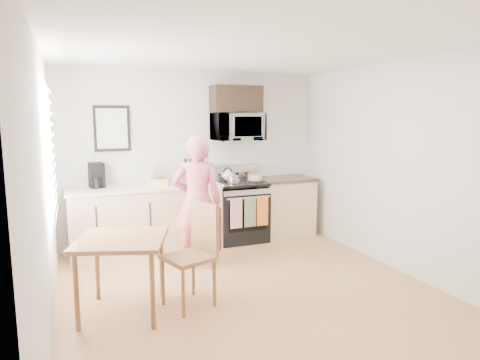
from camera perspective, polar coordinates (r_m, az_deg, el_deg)
name	(u,v)px	position (r m, az deg, el deg)	size (l,w,h in m)	color
floor	(253,295)	(4.83, 1.77, -15.02)	(4.60, 4.60, 0.00)	#B07344
back_wall	(194,157)	(6.63, -6.15, 3.07)	(4.00, 0.04, 2.60)	silver
front_wall	(421,233)	(2.57, 22.93, -6.47)	(4.00, 0.04, 2.60)	silver
left_wall	(44,189)	(4.11, -24.65, -1.11)	(0.04, 4.60, 2.60)	silver
right_wall	(404,168)	(5.57, 21.04, 1.49)	(0.04, 4.60, 2.60)	silver
ceiling	(254,48)	(4.47, 1.93, 17.14)	(4.00, 4.60, 0.04)	white
window	(50,153)	(4.87, -23.97, 3.32)	(0.06, 1.40, 1.50)	white
cabinet_left	(147,220)	(6.31, -12.32, -5.20)	(2.10, 0.60, 0.90)	#D9B28B
countertop_left	(146,188)	(6.22, -12.46, -0.99)	(2.14, 0.64, 0.04)	silver
cabinet_right	(285,207)	(7.01, 5.99, -3.66)	(0.84, 0.60, 0.90)	#D9B28B
countertop_right	(285,179)	(6.92, 6.05, 0.15)	(0.88, 0.64, 0.04)	black
range	(240,213)	(6.66, -0.03, -4.38)	(0.76, 0.70, 1.16)	black
microwave	(237,127)	(6.59, -0.37, 7.10)	(0.76, 0.51, 0.42)	#A9AAAE
upper_cabinet	(236,99)	(6.63, -0.52, 10.74)	(0.76, 0.35, 0.40)	black
wall_art	(112,129)	(6.36, -16.70, 6.59)	(0.50, 0.04, 0.65)	black
wall_trivet	(197,157)	(6.63, -5.70, 3.08)	(0.20, 0.02, 0.20)	#B70F0F
person	(197,202)	(5.43, -5.71, -2.95)	(0.62, 0.41, 1.70)	#BC334E
dining_table	(121,247)	(4.34, -15.54, -8.55)	(0.90, 0.90, 0.77)	brown
chair	(200,239)	(4.46, -5.36, -7.81)	(0.60, 0.57, 1.05)	brown
knife_block	(187,174)	(6.50, -7.04, 0.83)	(0.11, 0.15, 0.24)	brown
utensil_crock	(194,172)	(6.51, -6.15, 1.04)	(0.12, 0.12, 0.36)	#B70F0F
fruit_bowl	(161,181)	(6.39, -10.54, -0.10)	(0.29, 0.29, 0.11)	white
milk_carton	(149,176)	(6.24, -12.10, 0.53)	(0.10, 0.10, 0.28)	tan
coffee_maker	(97,176)	(6.27, -18.57, 0.52)	(0.22, 0.30, 0.34)	black
bread_bag	(159,183)	(6.14, -10.76, -0.40)	(0.26, 0.12, 0.10)	tan
cake	(255,178)	(6.63, 2.05, 0.24)	(0.28, 0.28, 0.09)	black
kettle	(228,175)	(6.64, -1.64, 0.65)	(0.17, 0.17, 0.21)	white
pot	(234,179)	(6.45, -0.80, 0.07)	(0.20, 0.33, 0.10)	#A9AAAE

